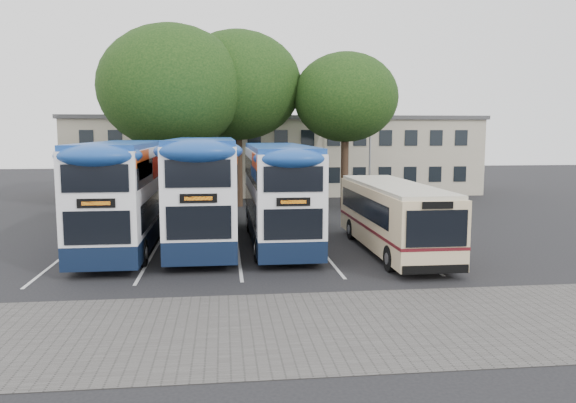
{
  "coord_description": "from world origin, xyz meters",
  "views": [
    {
      "loc": [
        -4.33,
        -18.73,
        5.0
      ],
      "look_at": [
        -1.57,
        5.0,
        2.0
      ],
      "focal_mm": 35.0,
      "sensor_mm": 36.0,
      "label": 1
    }
  ],
  "objects_px": {
    "lamp_post": "(370,130)",
    "bus_dd_mid": "(204,186)",
    "bus_dd_right": "(278,190)",
    "bus_single": "(393,213)",
    "tree_mid": "(238,86)",
    "tree_right": "(346,98)",
    "tree_left": "(172,88)",
    "bus_dd_left": "(125,190)"
  },
  "relations": [
    {
      "from": "tree_mid",
      "to": "tree_right",
      "type": "height_order",
      "value": "tree_mid"
    },
    {
      "from": "bus_dd_right",
      "to": "bus_single",
      "type": "xyz_separation_m",
      "value": [
        4.55,
        -2.23,
        -0.8
      ]
    },
    {
      "from": "tree_left",
      "to": "tree_mid",
      "type": "relative_size",
      "value": 0.99
    },
    {
      "from": "lamp_post",
      "to": "tree_mid",
      "type": "height_order",
      "value": "tree_mid"
    },
    {
      "from": "tree_left",
      "to": "bus_dd_right",
      "type": "bearing_deg",
      "value": -62.81
    },
    {
      "from": "bus_dd_mid",
      "to": "bus_dd_left",
      "type": "bearing_deg",
      "value": -171.51
    },
    {
      "from": "lamp_post",
      "to": "bus_dd_mid",
      "type": "distance_m",
      "value": 17.85
    },
    {
      "from": "lamp_post",
      "to": "tree_mid",
      "type": "relative_size",
      "value": 0.79
    },
    {
      "from": "tree_left",
      "to": "bus_single",
      "type": "distance_m",
      "value": 17.38
    },
    {
      "from": "tree_right",
      "to": "bus_single",
      "type": "height_order",
      "value": "tree_right"
    },
    {
      "from": "bus_dd_right",
      "to": "bus_single",
      "type": "height_order",
      "value": "bus_dd_right"
    },
    {
      "from": "tree_right",
      "to": "bus_dd_mid",
      "type": "height_order",
      "value": "tree_right"
    },
    {
      "from": "lamp_post",
      "to": "tree_mid",
      "type": "distance_m",
      "value": 9.79
    },
    {
      "from": "lamp_post",
      "to": "bus_dd_right",
      "type": "bearing_deg",
      "value": -119.31
    },
    {
      "from": "tree_right",
      "to": "bus_dd_right",
      "type": "distance_m",
      "value": 13.45
    },
    {
      "from": "bus_dd_mid",
      "to": "bus_single",
      "type": "xyz_separation_m",
      "value": [
        7.84,
        -2.59,
        -0.96
      ]
    },
    {
      "from": "tree_left",
      "to": "bus_dd_left",
      "type": "xyz_separation_m",
      "value": [
        -1.17,
        -10.78,
        -5.13
      ]
    },
    {
      "from": "tree_right",
      "to": "bus_single",
      "type": "xyz_separation_m",
      "value": [
        -0.92,
        -13.56,
        -5.54
      ]
    },
    {
      "from": "lamp_post",
      "to": "bus_dd_mid",
      "type": "xyz_separation_m",
      "value": [
        -11.18,
        -13.69,
        -2.51
      ]
    },
    {
      "from": "tree_mid",
      "to": "bus_dd_left",
      "type": "height_order",
      "value": "tree_mid"
    },
    {
      "from": "bus_dd_mid",
      "to": "bus_single",
      "type": "bearing_deg",
      "value": -18.24
    },
    {
      "from": "lamp_post",
      "to": "tree_mid",
      "type": "bearing_deg",
      "value": -172.22
    },
    {
      "from": "bus_dd_right",
      "to": "tree_right",
      "type": "bearing_deg",
      "value": 64.21
    },
    {
      "from": "tree_left",
      "to": "tree_right",
      "type": "relative_size",
      "value": 1.14
    },
    {
      "from": "lamp_post",
      "to": "bus_dd_right",
      "type": "xyz_separation_m",
      "value": [
        -7.89,
        -14.05,
        -2.67
      ]
    },
    {
      "from": "lamp_post",
      "to": "bus_single",
      "type": "bearing_deg",
      "value": -101.57
    },
    {
      "from": "tree_mid",
      "to": "bus_dd_left",
      "type": "xyz_separation_m",
      "value": [
        -5.24,
        -12.93,
        -5.45
      ]
    },
    {
      "from": "lamp_post",
      "to": "bus_dd_left",
      "type": "bearing_deg",
      "value": -135.65
    },
    {
      "from": "tree_left",
      "to": "bus_dd_left",
      "type": "bearing_deg",
      "value": -96.17
    },
    {
      "from": "tree_right",
      "to": "bus_dd_right",
      "type": "height_order",
      "value": "tree_right"
    },
    {
      "from": "tree_mid",
      "to": "bus_single",
      "type": "bearing_deg",
      "value": -68.4
    },
    {
      "from": "tree_left",
      "to": "bus_dd_right",
      "type": "xyz_separation_m",
      "value": [
        5.46,
        -10.64,
        -5.22
      ]
    },
    {
      "from": "bus_dd_mid",
      "to": "bus_dd_right",
      "type": "xyz_separation_m",
      "value": [
        3.29,
        -0.36,
        -0.16
      ]
    },
    {
      "from": "bus_dd_right",
      "to": "lamp_post",
      "type": "bearing_deg",
      "value": 60.69
    },
    {
      "from": "bus_dd_mid",
      "to": "tree_mid",
      "type": "bearing_deg",
      "value": 81.3
    },
    {
      "from": "tree_left",
      "to": "tree_mid",
      "type": "xyz_separation_m",
      "value": [
        4.08,
        2.15,
        0.32
      ]
    },
    {
      "from": "bus_dd_left",
      "to": "bus_dd_mid",
      "type": "height_order",
      "value": "bus_dd_mid"
    },
    {
      "from": "tree_left",
      "to": "bus_dd_mid",
      "type": "xyz_separation_m",
      "value": [
        2.17,
        -10.28,
        -5.06
      ]
    },
    {
      "from": "tree_mid",
      "to": "bus_single",
      "type": "relative_size",
      "value": 1.2
    },
    {
      "from": "tree_left",
      "to": "bus_single",
      "type": "relative_size",
      "value": 1.19
    },
    {
      "from": "tree_left",
      "to": "tree_right",
      "type": "bearing_deg",
      "value": 3.67
    },
    {
      "from": "lamp_post",
      "to": "tree_right",
      "type": "height_order",
      "value": "tree_right"
    }
  ]
}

